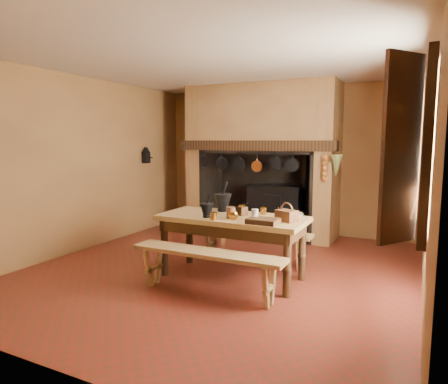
% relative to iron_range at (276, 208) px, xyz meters
% --- Properties ---
extents(floor, '(5.50, 5.50, 0.00)m').
position_rel_iron_range_xyz_m(floor, '(0.04, -2.45, -0.48)').
color(floor, maroon).
rests_on(floor, ground).
extents(ceiling, '(5.50, 5.50, 0.00)m').
position_rel_iron_range_xyz_m(ceiling, '(0.04, -2.45, 2.32)').
color(ceiling, silver).
rests_on(ceiling, back_wall).
extents(back_wall, '(5.00, 0.02, 2.80)m').
position_rel_iron_range_xyz_m(back_wall, '(0.04, 0.30, 0.92)').
color(back_wall, olive).
rests_on(back_wall, floor).
extents(wall_left, '(0.02, 5.50, 2.80)m').
position_rel_iron_range_xyz_m(wall_left, '(-2.46, -2.45, 0.92)').
color(wall_left, olive).
rests_on(wall_left, floor).
extents(wall_right, '(0.02, 5.50, 2.80)m').
position_rel_iron_range_xyz_m(wall_right, '(2.54, -2.45, 0.92)').
color(wall_right, olive).
rests_on(wall_right, floor).
extents(wall_front, '(5.00, 0.02, 2.80)m').
position_rel_iron_range_xyz_m(wall_front, '(0.04, -5.20, 0.92)').
color(wall_front, olive).
rests_on(wall_front, floor).
extents(chimney_breast, '(2.95, 0.96, 2.80)m').
position_rel_iron_range_xyz_m(chimney_breast, '(-0.26, -0.14, 1.33)').
color(chimney_breast, olive).
rests_on(chimney_breast, floor).
extents(iron_range, '(1.12, 0.55, 1.60)m').
position_rel_iron_range_xyz_m(iron_range, '(0.00, 0.00, 0.00)').
color(iron_range, black).
rests_on(iron_range, floor).
extents(hearth_pans, '(0.51, 0.62, 0.20)m').
position_rel_iron_range_xyz_m(hearth_pans, '(-1.01, -0.23, -0.39)').
color(hearth_pans, '#B07428').
rests_on(hearth_pans, floor).
extents(hanging_pans, '(1.92, 0.29, 0.27)m').
position_rel_iron_range_xyz_m(hanging_pans, '(-0.30, -0.64, 0.88)').
color(hanging_pans, black).
rests_on(hanging_pans, chimney_breast).
extents(onion_string, '(0.12, 0.10, 0.46)m').
position_rel_iron_range_xyz_m(onion_string, '(1.04, -0.66, 0.85)').
color(onion_string, '#AD4E1F').
rests_on(onion_string, chimney_breast).
extents(herb_bunch, '(0.20, 0.20, 0.35)m').
position_rel_iron_range_xyz_m(herb_bunch, '(1.22, -0.66, 0.90)').
color(herb_bunch, '#5F6831').
rests_on(herb_bunch, chimney_breast).
extents(window, '(0.39, 1.75, 1.76)m').
position_rel_iron_range_xyz_m(window, '(2.39, -2.85, 1.22)').
color(window, white).
rests_on(window, wall_right).
extents(wall_coffee_mill, '(0.23, 0.16, 0.31)m').
position_rel_iron_range_xyz_m(wall_coffee_mill, '(-2.38, -0.90, 1.03)').
color(wall_coffee_mill, black).
rests_on(wall_coffee_mill, wall_left).
extents(work_table, '(1.89, 0.84, 0.82)m').
position_rel_iron_range_xyz_m(work_table, '(0.31, -2.66, 0.20)').
color(work_table, '#AC894F').
rests_on(work_table, floor).
extents(bench_front, '(1.86, 0.33, 0.52)m').
position_rel_iron_range_xyz_m(bench_front, '(0.31, -3.33, -0.09)').
color(bench_front, '#AC894F').
rests_on(bench_front, floor).
extents(bench_back, '(1.72, 0.30, 0.48)m').
position_rel_iron_range_xyz_m(bench_back, '(0.31, -1.92, -0.12)').
color(bench_back, '#AC894F').
rests_on(bench_back, floor).
extents(mortar_large, '(0.24, 0.24, 0.41)m').
position_rel_iron_range_xyz_m(mortar_large, '(0.05, -2.41, 0.47)').
color(mortar_large, black).
rests_on(mortar_large, work_table).
extents(mortar_small, '(0.18, 0.18, 0.30)m').
position_rel_iron_range_xyz_m(mortar_small, '(0.07, -2.88, 0.43)').
color(mortar_small, black).
rests_on(mortar_small, work_table).
extents(coffee_grinder, '(0.17, 0.15, 0.18)m').
position_rel_iron_range_xyz_m(coffee_grinder, '(0.41, -2.57, 0.40)').
color(coffee_grinder, '#311C0F').
rests_on(coffee_grinder, work_table).
extents(brass_mug_a, '(0.09, 0.09, 0.10)m').
position_rel_iron_range_xyz_m(brass_mug_a, '(0.22, -3.00, 0.38)').
color(brass_mug_a, '#B07428').
rests_on(brass_mug_a, work_table).
extents(brass_mug_b, '(0.10, 0.10, 0.10)m').
position_rel_iron_range_xyz_m(brass_mug_b, '(0.63, -2.38, 0.38)').
color(brass_mug_b, '#B07428').
rests_on(brass_mug_b, work_table).
extents(mixing_bowl, '(0.36, 0.36, 0.07)m').
position_rel_iron_range_xyz_m(mixing_bowl, '(1.05, -2.53, 0.37)').
color(mixing_bowl, beige).
rests_on(mixing_bowl, work_table).
extents(stoneware_crock, '(0.14, 0.14, 0.14)m').
position_rel_iron_range_xyz_m(stoneware_crock, '(0.36, -2.80, 0.40)').
color(stoneware_crock, '#532F1E').
rests_on(stoneware_crock, work_table).
extents(glass_jar, '(0.09, 0.09, 0.15)m').
position_rel_iron_range_xyz_m(glass_jar, '(0.70, -2.84, 0.41)').
color(glass_jar, beige).
rests_on(glass_jar, work_table).
extents(wicker_basket, '(0.29, 0.25, 0.23)m').
position_rel_iron_range_xyz_m(wicker_basket, '(1.04, -2.67, 0.41)').
color(wicker_basket, '#543219').
rests_on(wicker_basket, work_table).
extents(wooden_tray, '(0.36, 0.26, 0.06)m').
position_rel_iron_range_xyz_m(wooden_tray, '(0.84, -2.92, 0.36)').
color(wooden_tray, '#311C0F').
rests_on(wooden_tray, work_table).
extents(brass_cup, '(0.14, 0.14, 0.10)m').
position_rel_iron_range_xyz_m(brass_cup, '(0.42, -2.86, 0.38)').
color(brass_cup, '#B07428').
rests_on(brass_cup, work_table).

